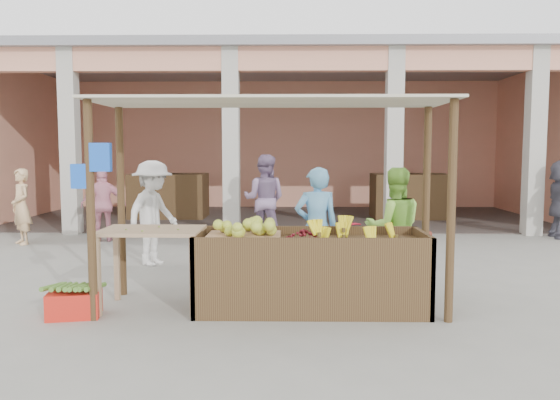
{
  "coord_description": "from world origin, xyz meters",
  "views": [
    {
      "loc": [
        0.25,
        -6.15,
        1.82
      ],
      "look_at": [
        0.13,
        1.2,
        1.15
      ],
      "focal_mm": 35.0,
      "sensor_mm": 36.0,
      "label": 1
    }
  ],
  "objects_px": {
    "fruit_stall": "(311,275)",
    "vendor_blue": "(316,224)",
    "vendor_green": "(394,225)",
    "motorcycle": "(364,234)",
    "side_table": "(152,241)",
    "red_crate": "(75,304)"
  },
  "relations": [
    {
      "from": "side_table",
      "to": "motorcycle",
      "type": "relative_size",
      "value": 0.64
    },
    {
      "from": "red_crate",
      "to": "vendor_green",
      "type": "xyz_separation_m",
      "value": [
        3.75,
        1.36,
        0.7
      ]
    },
    {
      "from": "red_crate",
      "to": "fruit_stall",
      "type": "bearing_deg",
      "value": -3.66
    },
    {
      "from": "motorcycle",
      "to": "vendor_blue",
      "type": "bearing_deg",
      "value": 147.21
    },
    {
      "from": "vendor_green",
      "to": "vendor_blue",
      "type": "bearing_deg",
      "value": -1.51
    },
    {
      "from": "fruit_stall",
      "to": "vendor_green",
      "type": "xyz_separation_m",
      "value": [
        1.15,
        1.03,
        0.44
      ]
    },
    {
      "from": "red_crate",
      "to": "motorcycle",
      "type": "bearing_deg",
      "value": 28.93
    },
    {
      "from": "fruit_stall",
      "to": "vendor_green",
      "type": "distance_m",
      "value": 1.6
    },
    {
      "from": "fruit_stall",
      "to": "side_table",
      "type": "height_order",
      "value": "side_table"
    },
    {
      "from": "side_table",
      "to": "motorcycle",
      "type": "height_order",
      "value": "motorcycle"
    },
    {
      "from": "vendor_green",
      "to": "motorcycle",
      "type": "relative_size",
      "value": 0.94
    },
    {
      "from": "fruit_stall",
      "to": "vendor_blue",
      "type": "relative_size",
      "value": 1.52
    },
    {
      "from": "vendor_blue",
      "to": "vendor_green",
      "type": "bearing_deg",
      "value": 172.97
    },
    {
      "from": "vendor_green",
      "to": "motorcycle",
      "type": "xyz_separation_m",
      "value": [
        -0.18,
        1.62,
        -0.37
      ]
    },
    {
      "from": "fruit_stall",
      "to": "side_table",
      "type": "bearing_deg",
      "value": 179.51
    },
    {
      "from": "fruit_stall",
      "to": "motorcycle",
      "type": "bearing_deg",
      "value": 70.0
    },
    {
      "from": "vendor_blue",
      "to": "side_table",
      "type": "bearing_deg",
      "value": 18.45
    },
    {
      "from": "fruit_stall",
      "to": "side_table",
      "type": "distance_m",
      "value": 1.86
    },
    {
      "from": "vendor_blue",
      "to": "motorcycle",
      "type": "distance_m",
      "value": 1.89
    },
    {
      "from": "vendor_blue",
      "to": "vendor_green",
      "type": "relative_size",
      "value": 1.02
    },
    {
      "from": "side_table",
      "to": "vendor_green",
      "type": "distance_m",
      "value": 3.14
    },
    {
      "from": "fruit_stall",
      "to": "red_crate",
      "type": "height_order",
      "value": "fruit_stall"
    }
  ]
}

